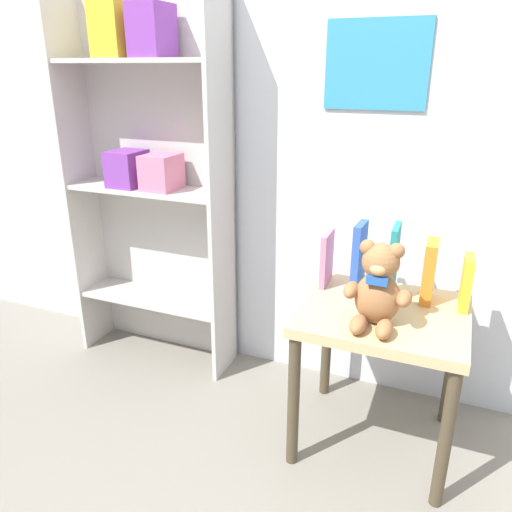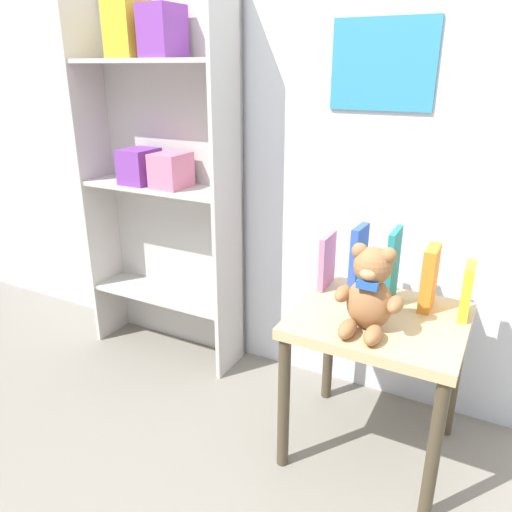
# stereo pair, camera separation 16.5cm
# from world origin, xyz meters

# --- Properties ---
(wall_back) EXTENTS (4.80, 0.07, 2.50)m
(wall_back) POSITION_xyz_m (0.00, 1.33, 1.25)
(wall_back) COLOR silver
(wall_back) RESTS_ON ground_plane
(bookshelf_side) EXTENTS (0.72, 0.23, 1.60)m
(bookshelf_side) POSITION_xyz_m (-0.90, 1.20, 0.90)
(bookshelf_side) COLOR #BCB7B2
(bookshelf_side) RESTS_ON ground_plane
(display_table) EXTENTS (0.54, 0.49, 0.53)m
(display_table) POSITION_xyz_m (0.15, 0.94, 0.45)
(display_table) COLOR tan
(display_table) RESTS_ON ground_plane
(teddy_bear) EXTENTS (0.21, 0.19, 0.27)m
(teddy_bear) POSITION_xyz_m (0.14, 0.84, 0.65)
(teddy_bear) COLOR #99663D
(teddy_bear) RESTS_ON display_table
(book_standing_pink) EXTENTS (0.02, 0.13, 0.20)m
(book_standing_pink) POSITION_xyz_m (-0.09, 1.08, 0.63)
(book_standing_pink) COLOR #D17093
(book_standing_pink) RESTS_ON display_table
(book_standing_blue) EXTENTS (0.03, 0.11, 0.25)m
(book_standing_blue) POSITION_xyz_m (0.03, 1.06, 0.66)
(book_standing_blue) COLOR #2D51B7
(book_standing_blue) RESTS_ON display_table
(book_standing_teal) EXTENTS (0.02, 0.13, 0.26)m
(book_standing_teal) POSITION_xyz_m (0.15, 1.06, 0.66)
(book_standing_teal) COLOR teal
(book_standing_teal) RESTS_ON display_table
(book_standing_orange) EXTENTS (0.04, 0.12, 0.21)m
(book_standing_orange) POSITION_xyz_m (0.27, 1.07, 0.64)
(book_standing_orange) COLOR orange
(book_standing_orange) RESTS_ON display_table
(book_standing_yellow) EXTENTS (0.03, 0.11, 0.18)m
(book_standing_yellow) POSITION_xyz_m (0.39, 1.06, 0.62)
(book_standing_yellow) COLOR gold
(book_standing_yellow) RESTS_ON display_table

